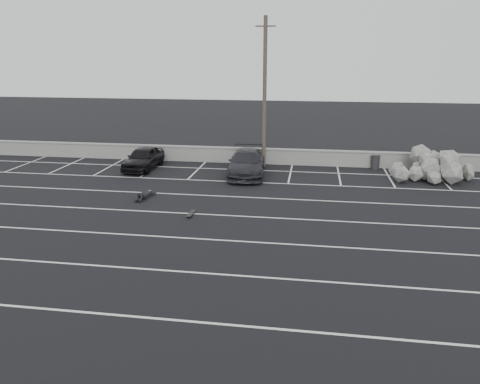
% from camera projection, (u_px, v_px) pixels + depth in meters
% --- Properties ---
extents(ground, '(120.00, 120.00, 0.00)m').
position_uv_depth(ground, '(177.00, 238.00, 19.07)').
color(ground, black).
rests_on(ground, ground).
extents(seawall, '(50.00, 0.45, 1.06)m').
position_uv_depth(seawall, '(234.00, 155.00, 32.19)').
color(seawall, gray).
rests_on(seawall, ground).
extents(stall_lines, '(36.00, 20.05, 0.01)m').
position_uv_depth(stall_lines, '(201.00, 205.00, 23.26)').
color(stall_lines, silver).
rests_on(stall_lines, ground).
extents(car_left, '(1.83, 4.31, 1.45)m').
position_uv_depth(car_left, '(143.00, 158.00, 30.34)').
color(car_left, black).
rests_on(car_left, ground).
extents(car_right, '(2.60, 5.46, 1.54)m').
position_uv_depth(car_right, '(247.00, 163.00, 28.75)').
color(car_right, '#222228').
rests_on(car_right, ground).
extents(utility_pole, '(1.27, 0.25, 9.50)m').
position_uv_depth(utility_pole, '(265.00, 93.00, 29.91)').
color(utility_pole, '#4C4238').
rests_on(utility_pole, ground).
extents(trash_bin, '(0.74, 0.74, 0.90)m').
position_uv_depth(trash_bin, '(375.00, 162.00, 30.44)').
color(trash_bin, '#242426').
rests_on(trash_bin, ground).
extents(riprap_pile, '(5.19, 3.93, 1.33)m').
position_uv_depth(riprap_pile, '(434.00, 171.00, 27.85)').
color(riprap_pile, gray).
rests_on(riprap_pile, ground).
extents(person, '(1.09, 2.29, 0.44)m').
position_uv_depth(person, '(146.00, 193.00, 24.53)').
color(person, black).
rests_on(person, ground).
extents(skateboard, '(0.23, 0.81, 0.10)m').
position_uv_depth(skateboard, '(191.00, 214.00, 21.67)').
color(skateboard, black).
rests_on(skateboard, ground).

